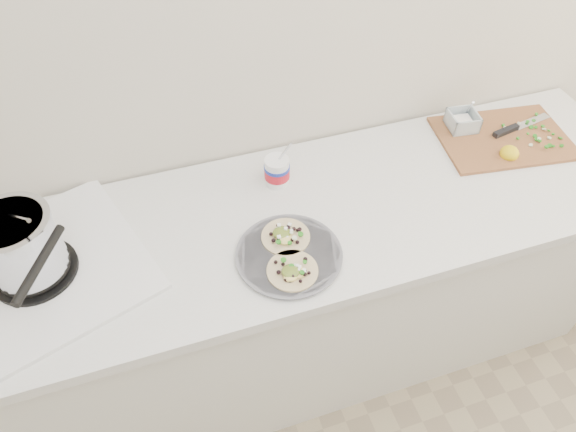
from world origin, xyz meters
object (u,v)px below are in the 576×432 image
object	(u,v)px
taco_plate	(289,253)
cutboard	(501,134)
tub	(278,168)
stove	(26,256)

from	to	relation	value
taco_plate	cutboard	world-z (taller)	cutboard
cutboard	tub	bearing A→B (deg)	-174.10
stove	tub	xyz separation A→B (m)	(0.75, 0.15, -0.03)
cutboard	taco_plate	bearing A→B (deg)	-154.80
stove	taco_plate	size ratio (longest dim) A/B	2.23
stove	taco_plate	bearing A→B (deg)	-31.16
stove	cutboard	world-z (taller)	stove
stove	cutboard	xyz separation A→B (m)	(1.57, 0.12, -0.07)
stove	taco_plate	distance (m)	0.71
tub	cutboard	world-z (taller)	tub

